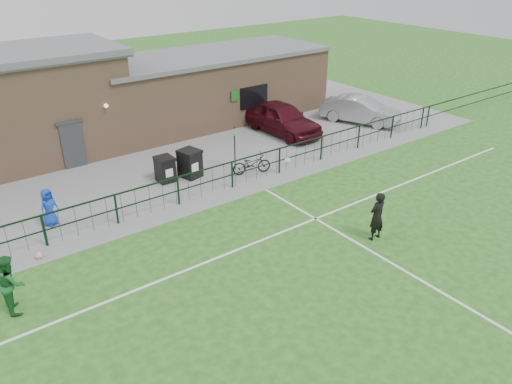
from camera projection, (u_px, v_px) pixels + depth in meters
ground at (358, 294)px, 14.47m from camera, size 90.00×90.00×0.00m
paving_strip at (152, 153)px, 24.18m from camera, size 34.00×13.00×0.02m
pitch_line_touch at (215, 196)px, 20.08m from camera, size 28.00×0.10×0.01m
pitch_line_mid at (273, 236)px, 17.35m from camera, size 28.00×0.10×0.01m
pitch_line_perp at (403, 270)px, 15.54m from camera, size 0.10×16.00×0.01m
perimeter_fence at (211, 181)px, 19.96m from camera, size 28.00×0.10×1.20m
wheelie_bin_left at (165, 170)px, 21.10m from camera, size 0.67×0.76×1.01m
wheelie_bin_right at (190, 164)px, 21.48m from camera, size 0.93×1.01×1.14m
sign_post at (235, 148)px, 21.98m from camera, size 0.08×0.08×2.00m
car_maroon at (282, 118)px, 26.36m from camera, size 2.10×4.87×1.64m
car_silver at (360, 110)px, 28.00m from camera, size 3.18×4.64×1.45m
bicycle_e at (252, 164)px, 21.81m from camera, size 1.82×1.11×0.91m
spectator_child at (49, 207)px, 17.70m from camera, size 0.81×0.68×1.41m
goalkeeper_kick at (375, 215)px, 16.81m from camera, size 2.08×3.11×2.48m
outfield_player at (11, 283)px, 13.50m from camera, size 0.71×0.89×1.73m
ball_ground at (39, 255)px, 16.04m from camera, size 0.24×0.24×0.24m
clubhouse at (105, 98)px, 24.88m from camera, size 24.25×5.40×4.96m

